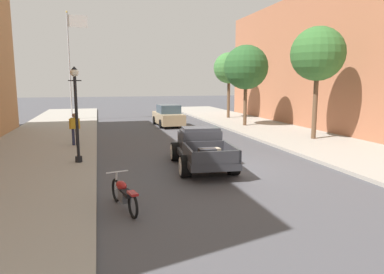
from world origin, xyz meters
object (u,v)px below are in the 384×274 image
object	(u,v)px
flagpole	(72,54)
street_tree_nearest	(318,54)
street_tree_third	(229,68)
street_tree_second	(246,67)
street_lamp_near	(76,107)
hotrod_truck_gunmetal	(201,148)
car_background_tan	(168,116)
pedestrian_sidewalk_left	(75,127)
motorcycle_parked	(124,194)

from	to	relation	value
flagpole	street_tree_nearest	world-z (taller)	flagpole
street_tree_third	street_tree_second	bearing A→B (deg)	-98.41
street_lamp_near	street_tree_third	size ratio (longest dim) A/B	0.66
hotrod_truck_gunmetal	street_tree_nearest	bearing A→B (deg)	27.45
flagpole	street_tree_third	world-z (taller)	flagpole
car_background_tan	street_tree_nearest	distance (m)	12.07
pedestrian_sidewalk_left	street_tree_nearest	xyz separation A→B (m)	(13.15, -1.29, 3.82)
car_background_tan	street_tree_second	size ratio (longest dim) A/B	0.73
hotrod_truck_gunmetal	car_background_tan	bearing A→B (deg)	84.63
pedestrian_sidewalk_left	street_tree_nearest	world-z (taller)	street_tree_nearest
street_tree_second	flagpole	bearing A→B (deg)	146.97
flagpole	street_lamp_near	bearing A→B (deg)	-86.24
pedestrian_sidewalk_left	street_tree_second	world-z (taller)	street_tree_second
street_tree_nearest	street_tree_second	bearing A→B (deg)	100.86
hotrod_truck_gunmetal	motorcycle_parked	bearing A→B (deg)	-128.44
pedestrian_sidewalk_left	street_tree_third	bearing A→B (deg)	41.79
street_lamp_near	street_tree_nearest	bearing A→B (deg)	12.50
street_lamp_near	street_tree_nearest	distance (m)	13.35
street_lamp_near	pedestrian_sidewalk_left	bearing A→B (deg)	94.97
street_tree_third	street_tree_nearest	bearing A→B (deg)	-87.89
car_background_tan	street_tree_third	bearing A→B (deg)	29.25
street_tree_second	hotrod_truck_gunmetal	bearing A→B (deg)	-121.17
motorcycle_parked	street_tree_second	bearing A→B (deg)	56.67
hotrod_truck_gunmetal	car_background_tan	distance (m)	13.33
hotrod_truck_gunmetal	street_tree_second	bearing A→B (deg)	58.83
street_tree_nearest	pedestrian_sidewalk_left	bearing A→B (deg)	174.39
motorcycle_parked	street_lamp_near	bearing A→B (deg)	104.30
car_background_tan	street_lamp_near	distance (m)	13.50
motorcycle_parked	street_tree_second	xyz separation A→B (m)	(10.05, 15.29, 3.99)
flagpole	hotrod_truck_gunmetal	bearing A→B (deg)	-72.70
hotrod_truck_gunmetal	flagpole	size ratio (longest dim) A/B	0.55
street_lamp_near	flagpole	size ratio (longest dim) A/B	0.42
car_background_tan	street_tree_third	size ratio (longest dim) A/B	0.74
flagpole	street_tree_second	size ratio (longest dim) A/B	1.55
flagpole	street_tree_third	size ratio (longest dim) A/B	1.57
pedestrian_sidewalk_left	street_lamp_near	bearing A→B (deg)	-85.03
pedestrian_sidewalk_left	car_background_tan	bearing A→B (deg)	50.65
flagpole	street_tree_nearest	size ratio (longest dim) A/B	1.46
motorcycle_parked	street_tree_second	distance (m)	18.73
flagpole	street_tree_third	xyz separation A→B (m)	(13.51, -2.46, -1.19)
car_background_tan	street_tree_nearest	world-z (taller)	street_tree_nearest
pedestrian_sidewalk_left	street_tree_second	size ratio (longest dim) A/B	0.28
flagpole	street_tree_nearest	distance (m)	20.59
motorcycle_parked	car_background_tan	size ratio (longest dim) A/B	0.48
motorcycle_parked	street_tree_nearest	distance (m)	14.84
hotrod_truck_gunmetal	street_lamp_near	size ratio (longest dim) A/B	1.31
motorcycle_parked	street_tree_second	world-z (taller)	street_tree_second
pedestrian_sidewalk_left	street_lamp_near	distance (m)	4.34
street_tree_nearest	street_tree_third	distance (m)	12.65
motorcycle_parked	street_tree_third	size ratio (longest dim) A/B	0.36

